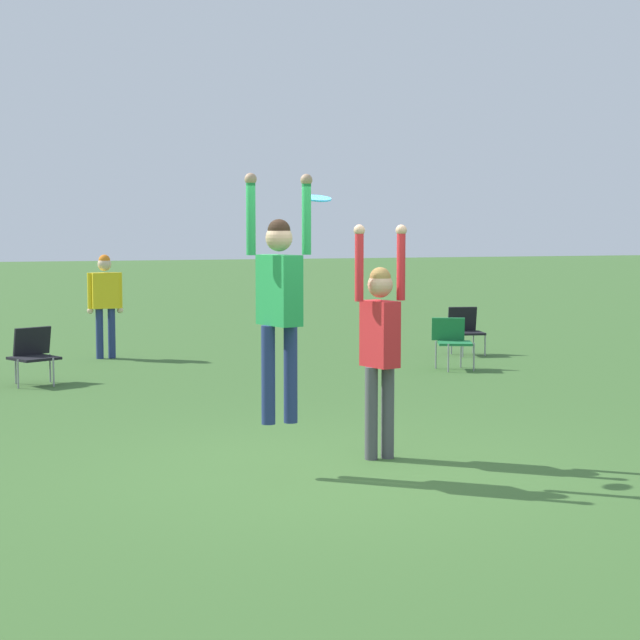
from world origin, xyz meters
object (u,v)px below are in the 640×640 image
Objects in this scene: camping_chair_0 at (452,338)px; person_spectator_near at (105,296)px; person_defending at (380,335)px; frisbee at (317,198)px; person_jumping at (279,292)px; camping_chair_2 at (466,327)px; camping_chair_4 at (33,352)px.

person_spectator_near is (-4.75, 3.10, 0.56)m from camping_chair_0.
frisbee is at bearing -102.46° from person_defending.
person_jumping is 9.29m from camping_chair_2.
person_spectator_near reaches higher than camping_chair_2.
camping_chair_2 is at bearing 53.87° from frisbee.
camping_chair_0 is (3.48, 5.44, -0.69)m from person_defending.
person_jumping is 2.77× the size of camping_chair_4.
person_spectator_near is at bearing -13.78° from person_jumping.
camping_chair_0 is (4.10, 5.47, -1.94)m from frisbee.
person_defending is 2.71× the size of camping_chair_2.
person_spectator_near is (-1.28, 8.53, -0.13)m from person_defending.
camping_chair_2 is (4.53, 7.04, -0.70)m from person_defending.
person_defending is 2.81× the size of camping_chair_0.
camping_chair_0 is at bearing 53.10° from frisbee.
person_spectator_near is at bearing 94.35° from frisbee.
person_spectator_near reaches higher than camping_chair_4.
person_jumping is 8.84m from person_spectator_near.
frisbee is 0.33× the size of camping_chair_4.
camping_chair_2 is (5.60, 7.33, -1.14)m from person_jumping.
person_spectator_near is (-0.65, 8.56, -1.38)m from frisbee.
person_defending reaches higher than camping_chair_0.
person_jumping is 0.95m from frisbee.
camping_chair_2 is 0.47× the size of person_spectator_near.
frisbee is at bearing 75.82° from camping_chair_0.
person_defending is at bearing 69.48° from camping_chair_2.
camping_chair_4 is (-2.01, 5.98, -1.96)m from frisbee.
camping_chair_2 is 1.03× the size of camping_chair_4.
frisbee is at bearing -90.56° from person_spectator_near.
person_defending is at bearing 80.11° from camping_chair_0.
person_jumping reaches higher than camping_chair_0.
person_spectator_near is at bearing -10.36° from camping_chair_0.
camping_chair_0 is 1.92m from camping_chair_2.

